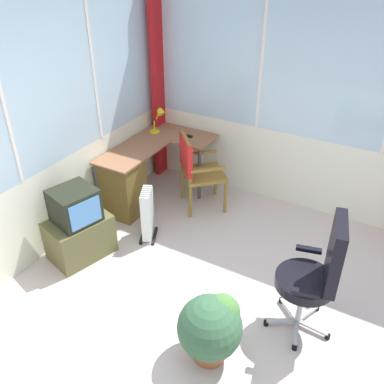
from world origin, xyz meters
TOP-DOWN VIEW (x-y plane):
  - ground at (0.00, 0.00)m, footprint 5.72×5.39m
  - north_window_panel at (0.00, 2.22)m, footprint 4.72×0.07m
  - east_window_panel at (2.39, 0.00)m, footprint 0.07×4.39m
  - curtain_corner at (2.26, 2.09)m, footprint 0.25×0.09m
  - desk at (1.23, 1.90)m, footprint 1.44×0.95m
  - desk_lamp at (2.06, 1.94)m, footprint 0.23×0.20m
  - tv_remote at (2.08, 1.56)m, footprint 0.04×0.15m
  - wooden_armchair at (1.67, 1.24)m, footprint 0.68×0.68m
  - office_chair at (0.49, -0.59)m, footprint 0.62×0.56m
  - tv_on_stand at (0.26, 1.83)m, footprint 0.74×0.60m
  - space_heater at (0.89, 1.39)m, footprint 0.37×0.29m
  - potted_plant at (-0.20, 0.02)m, footprint 0.53×0.53m

SIDE VIEW (x-z plane):
  - ground at x=0.00m, z-range -0.06..0.00m
  - space_heater at x=0.89m, z-range 0.00..0.62m
  - potted_plant at x=-0.20m, z-range 0.04..0.64m
  - tv_on_stand at x=0.26m, z-range -0.05..0.77m
  - desk at x=1.23m, z-range 0.04..0.78m
  - wooden_armchair at x=1.67m, z-range 0.12..1.09m
  - office_chair at x=0.49m, z-range 0.08..1.24m
  - tv_remote at x=2.08m, z-range 0.74..0.76m
  - desk_lamp at x=2.06m, z-range 0.78..1.10m
  - curtain_corner at x=2.26m, z-range 0.00..2.62m
  - east_window_panel at x=2.39m, z-range 0.00..2.71m
  - north_window_panel at x=0.00m, z-range 0.00..2.71m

